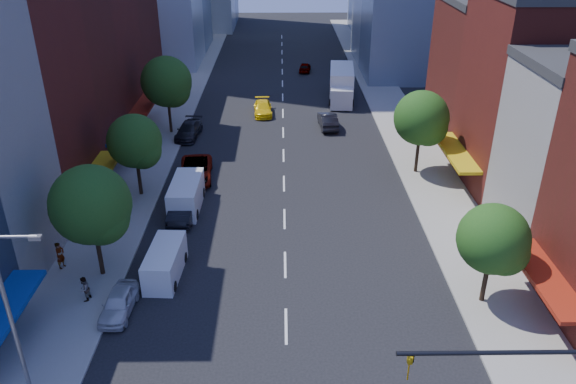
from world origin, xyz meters
name	(u,v)px	position (x,y,z in m)	size (l,w,h in m)	color
sidewalk_left	(169,119)	(-12.50, 40.00, 0.07)	(5.00, 120.00, 0.15)	gray
sidewalk_right	(397,118)	(12.50, 40.00, 0.07)	(5.00, 120.00, 0.15)	gray
bldg_left_3	(38,81)	(-21.00, 29.00, 7.50)	(12.00, 8.00, 15.00)	#551E15
bldg_left_4	(69,47)	(-21.00, 37.50, 8.50)	(12.00, 9.00, 17.00)	maroon
bldg_left_5	(100,46)	(-21.00, 47.00, 6.50)	(12.00, 10.00, 13.00)	#551E15
bldg_right_2	(551,96)	(21.00, 24.00, 7.50)	(12.00, 10.00, 15.00)	maroon
bldg_right_3	(504,75)	(21.00, 34.00, 6.50)	(12.00, 10.00, 13.00)	#551E15
streetlight	(13,310)	(-11.81, 1.00, 5.28)	(2.25, 0.25, 9.00)	slate
tree_left_near	(93,208)	(-11.35, 10.92, 4.87)	(4.80, 4.80, 7.30)	black
tree_left_mid	(136,143)	(-11.35, 21.92, 4.53)	(4.20, 4.20, 6.65)	black
tree_left_far	(168,84)	(-11.35, 35.92, 5.20)	(5.00, 5.00, 7.75)	black
tree_right_near	(496,242)	(11.65, 7.92, 4.19)	(4.00, 4.00, 6.20)	black
tree_right_far	(423,120)	(11.65, 25.92, 4.86)	(4.60, 4.60, 7.20)	black
parked_car_front	(119,303)	(-9.50, 7.33, 0.67)	(1.58, 3.92, 1.33)	silver
parked_car_second	(184,207)	(-7.50, 18.46, 0.82)	(1.73, 4.97, 1.64)	black
parked_car_third	(196,170)	(-7.50, 25.04, 0.80)	(2.66, 5.78, 1.60)	#999999
parked_car_rear	(189,130)	(-9.50, 34.83, 0.74)	(2.07, 5.08, 1.47)	black
cargo_van_near	(165,264)	(-7.51, 10.79, 0.98)	(2.09, 4.72, 1.97)	white
cargo_van_far	(186,196)	(-7.50, 19.75, 1.11)	(2.21, 5.29, 2.24)	white
taxi	(263,108)	(-2.24, 41.78, 0.70)	(1.95, 4.80, 1.39)	yellow
traffic_car_oncoming	(328,120)	(4.70, 37.43, 0.80)	(1.69, 4.84, 1.60)	black
traffic_car_far	(305,67)	(3.20, 60.02, 0.63)	(1.50, 3.73, 1.27)	#999999
box_truck	(341,85)	(7.05, 47.21, 1.73)	(3.48, 9.29, 3.66)	silver
pedestrian_near	(60,255)	(-14.26, 11.67, 1.06)	(0.67, 0.44, 1.83)	#999999
pedestrian_far	(84,289)	(-11.71, 8.29, 0.93)	(0.76, 0.59, 1.57)	#999999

